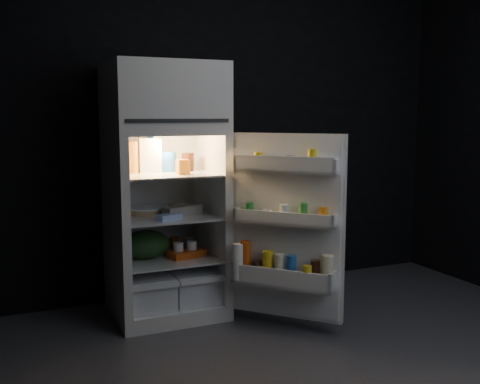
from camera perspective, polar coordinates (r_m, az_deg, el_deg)
name	(u,v)px	position (r m, az deg, el deg)	size (l,w,h in m)	color
floor	(335,372)	(3.34, 9.60, -17.60)	(4.00, 3.40, 0.00)	#48484D
wall_back	(221,125)	(4.53, -1.99, 6.86)	(4.00, 0.00, 2.70)	black
refrigerator	(164,182)	(4.00, -7.77, 1.00)	(0.76, 0.71, 1.78)	white
fridge_door	(285,230)	(3.68, 4.64, -3.85)	(0.63, 0.66, 1.22)	white
milk_jug	(150,155)	(4.01, -9.10, 3.72)	(0.15, 0.15, 0.24)	white
mayo_jar	(168,162)	(4.03, -7.34, 3.06)	(0.12, 0.12, 0.14)	#2059AE
jam_jar	(188,162)	(4.07, -5.32, 3.07)	(0.09, 0.09, 0.13)	black
amber_bottle	(132,157)	(3.96, -10.88, 3.49)	(0.09, 0.09, 0.22)	#B1681C
small_carton	(183,167)	(3.84, -5.83, 2.55)	(0.08, 0.06, 0.10)	orange
egg_carton	(182,211)	(3.95, -5.89, -1.91)	(0.28, 0.11, 0.07)	gray
pie	(147,211)	(4.08, -9.44, -1.88)	(0.31, 0.31, 0.04)	tan
flat_package	(169,217)	(3.80, -7.22, -2.54)	(0.17, 0.08, 0.04)	#8EA7DB
wrapped_pkg	(180,207)	(4.19, -6.17, -1.49)	(0.12, 0.10, 0.05)	beige
produce_bag	(146,244)	(4.02, -9.57, -5.26)	(0.35, 0.29, 0.20)	#193815
yogurt_tray	(186,254)	(4.02, -5.46, -6.24)	(0.26, 0.14, 0.05)	#C24810
small_can_red	(174,243)	(4.26, -6.68, -5.19)	(0.06, 0.06, 0.09)	#C24810
small_can_silver	(189,243)	(4.24, -5.20, -5.22)	(0.06, 0.06, 0.09)	silver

